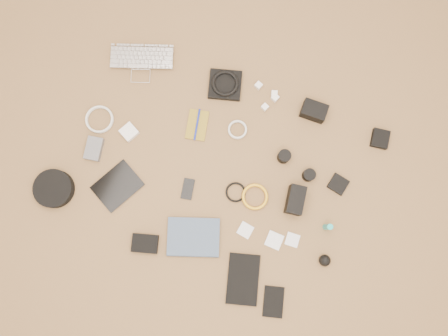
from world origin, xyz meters
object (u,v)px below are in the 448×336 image
at_px(laptop, 142,66).
at_px(tablet, 117,186).
at_px(headphone_case, 54,189).
at_px(paperback, 193,257).
at_px(phone, 188,189).
at_px(dslr_camera, 314,111).

relative_size(laptop, tablet, 1.49).
relative_size(headphone_case, paperback, 0.76).
xyz_separation_m(tablet, paperback, (0.48, -0.14, 0.01)).
bearing_deg(tablet, headphone_case, -128.39).
relative_size(phone, headphone_case, 0.55).
distance_m(laptop, paperback, 0.98).
bearing_deg(dslr_camera, tablet, -139.29).
relative_size(laptop, phone, 3.11).
height_order(dslr_camera, tablet, dslr_camera).
distance_m(tablet, phone, 0.34).
distance_m(dslr_camera, paperback, 0.91).
height_order(tablet, phone, tablet).
bearing_deg(headphone_case, laptop, 82.82).
distance_m(laptop, phone, 0.66).
relative_size(dslr_camera, tablet, 0.56).
xyz_separation_m(tablet, headphone_case, (-0.26, -0.14, 0.02)).
bearing_deg(headphone_case, tablet, 28.53).
xyz_separation_m(dslr_camera, paperback, (-0.22, -0.88, -0.02)).
bearing_deg(tablet, dslr_camera, 69.67).
bearing_deg(laptop, phone, -67.47).
height_order(phone, headphone_case, headphone_case).
height_order(headphone_case, paperback, headphone_case).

